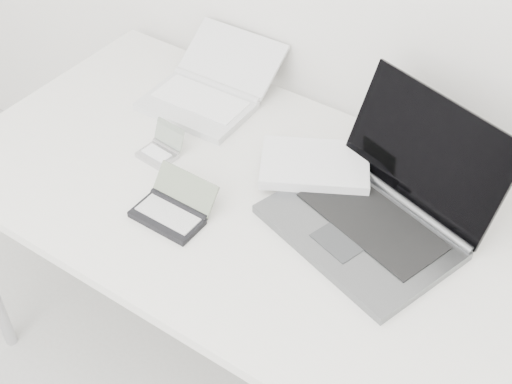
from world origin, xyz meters
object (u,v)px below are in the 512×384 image
Objects in this scene: netbook_open_white at (207,92)px; palmtop_charcoal at (172,210)px; desk at (276,220)px; laptop_large at (363,197)px.

palmtop_charcoal is at bearing -64.46° from netbook_open_white.
desk is 0.21m from laptop_large.
laptop_large is at bearing 29.99° from desk.
laptop_large reaches higher than netbook_open_white.
netbook_open_white is 2.17× the size of palmtop_charcoal.
laptop_large is at bearing 36.78° from palmtop_charcoal.
palmtop_charcoal reaches higher than desk.
laptop_large is 1.70× the size of netbook_open_white.
palmtop_charcoal is (-0.35, -0.26, -0.03)m from laptop_large.
palmtop_charcoal is at bearing -138.21° from desk.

